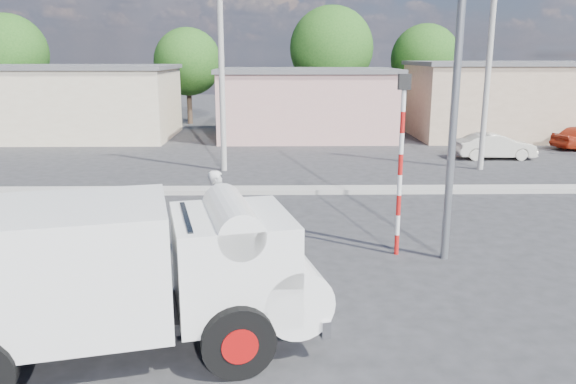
{
  "coord_description": "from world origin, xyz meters",
  "views": [
    {
      "loc": [
        0.29,
        -11.52,
        4.77
      ],
      "look_at": [
        0.55,
        2.7,
        1.3
      ],
      "focal_mm": 35.0,
      "sensor_mm": 36.0,
      "label": 1
    }
  ],
  "objects_px": {
    "truck": "(126,272)",
    "streetlight": "(451,46)",
    "cyclist": "(219,221)",
    "car_cream": "(495,146)",
    "bicycle": "(219,239)",
    "traffic_pole": "(401,150)"
  },
  "relations": [
    {
      "from": "bicycle",
      "to": "truck",
      "type": "bearing_deg",
      "value": 178.62
    },
    {
      "from": "truck",
      "to": "car_cream",
      "type": "distance_m",
      "value": 21.77
    },
    {
      "from": "car_cream",
      "to": "streetlight",
      "type": "height_order",
      "value": "streetlight"
    },
    {
      "from": "traffic_pole",
      "to": "streetlight",
      "type": "relative_size",
      "value": 0.48
    },
    {
      "from": "car_cream",
      "to": "traffic_pole",
      "type": "height_order",
      "value": "traffic_pole"
    },
    {
      "from": "cyclist",
      "to": "car_cream",
      "type": "relative_size",
      "value": 0.51
    },
    {
      "from": "bicycle",
      "to": "cyclist",
      "type": "height_order",
      "value": "cyclist"
    },
    {
      "from": "streetlight",
      "to": "cyclist",
      "type": "bearing_deg",
      "value": 178.68
    },
    {
      "from": "streetlight",
      "to": "truck",
      "type": "bearing_deg",
      "value": -145.38
    },
    {
      "from": "bicycle",
      "to": "traffic_pole",
      "type": "bearing_deg",
      "value": -76.28
    },
    {
      "from": "bicycle",
      "to": "car_cream",
      "type": "relative_size",
      "value": 0.49
    },
    {
      "from": "truck",
      "to": "streetlight",
      "type": "xyz_separation_m",
      "value": [
        6.28,
        4.33,
        3.54
      ]
    },
    {
      "from": "truck",
      "to": "car_cream",
      "type": "relative_size",
      "value": 1.8
    },
    {
      "from": "car_cream",
      "to": "traffic_pole",
      "type": "relative_size",
      "value": 0.84
    },
    {
      "from": "truck",
      "to": "cyclist",
      "type": "xyz_separation_m",
      "value": [
        1.01,
        4.45,
        -0.5
      ]
    },
    {
      "from": "truck",
      "to": "streetlight",
      "type": "height_order",
      "value": "streetlight"
    },
    {
      "from": "bicycle",
      "to": "streetlight",
      "type": "bearing_deg",
      "value": -79.96
    },
    {
      "from": "cyclist",
      "to": "truck",
      "type": "bearing_deg",
      "value": 178.62
    },
    {
      "from": "truck",
      "to": "traffic_pole",
      "type": "xyz_separation_m",
      "value": [
        5.34,
        4.63,
        1.17
      ]
    },
    {
      "from": "truck",
      "to": "streetlight",
      "type": "bearing_deg",
      "value": 21.26
    },
    {
      "from": "truck",
      "to": "streetlight",
      "type": "relative_size",
      "value": 0.73
    },
    {
      "from": "cyclist",
      "to": "streetlight",
      "type": "relative_size",
      "value": 0.21
    }
  ]
}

